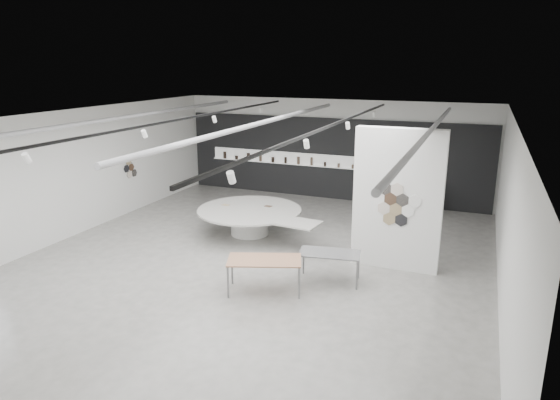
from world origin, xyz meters
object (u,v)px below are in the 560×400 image
at_px(kitchen_counter, 412,196).
at_px(sample_table_wood, 264,262).
at_px(partition_column, 398,200).
at_px(sample_table_stone, 330,255).
at_px(display_island, 251,218).

bearing_deg(kitchen_counter, sample_table_wood, -101.69).
xyz_separation_m(partition_column, sample_table_stone, (-1.29, -1.49, -1.12)).
height_order(partition_column, sample_table_wood, partition_column).
xyz_separation_m(partition_column, display_island, (-4.50, 0.88, -1.27)).
relative_size(partition_column, sample_table_wood, 1.93).
xyz_separation_m(display_island, sample_table_wood, (1.98, -3.45, 0.20)).
distance_m(display_island, sample_table_stone, 3.99).
bearing_deg(sample_table_wood, sample_table_stone, 41.25).
height_order(sample_table_stone, kitchen_counter, kitchen_counter).
bearing_deg(display_island, sample_table_stone, -29.67).
xyz_separation_m(sample_table_wood, sample_table_stone, (1.23, 1.08, -0.05)).
relative_size(display_island, sample_table_wood, 2.27).
distance_m(partition_column, sample_table_wood, 3.75).
bearing_deg(sample_table_wood, kitchen_counter, 74.78).
distance_m(partition_column, kitchen_counter, 5.70).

